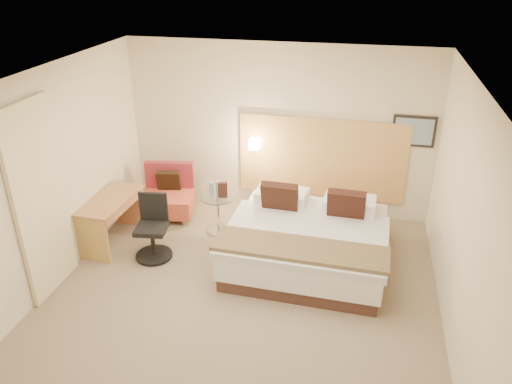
% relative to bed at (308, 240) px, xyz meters
% --- Properties ---
extents(floor, '(4.80, 5.00, 0.02)m').
position_rel_bed_xyz_m(floor, '(-0.70, -1.03, -0.34)').
color(floor, '#7E6C54').
rests_on(floor, ground).
extents(ceiling, '(4.80, 5.00, 0.02)m').
position_rel_bed_xyz_m(ceiling, '(-0.70, -1.03, 2.38)').
color(ceiling, white).
rests_on(ceiling, floor).
extents(wall_back, '(4.80, 0.02, 2.70)m').
position_rel_bed_xyz_m(wall_back, '(-0.70, 1.48, 1.02)').
color(wall_back, beige).
rests_on(wall_back, floor).
extents(wall_front, '(4.80, 0.02, 2.70)m').
position_rel_bed_xyz_m(wall_front, '(-0.70, -3.54, 1.02)').
color(wall_front, beige).
rests_on(wall_front, floor).
extents(wall_left, '(0.02, 5.00, 2.70)m').
position_rel_bed_xyz_m(wall_left, '(-3.11, -1.03, 1.02)').
color(wall_left, beige).
rests_on(wall_left, floor).
extents(wall_right, '(0.02, 5.00, 2.70)m').
position_rel_bed_xyz_m(wall_right, '(1.71, -1.03, 1.02)').
color(wall_right, beige).
rests_on(wall_right, floor).
extents(headboard_panel, '(2.60, 0.04, 1.30)m').
position_rel_bed_xyz_m(headboard_panel, '(0.00, 1.44, 0.62)').
color(headboard_panel, tan).
rests_on(headboard_panel, wall_back).
extents(art_frame, '(0.62, 0.03, 0.47)m').
position_rel_bed_xyz_m(art_frame, '(1.32, 1.45, 1.17)').
color(art_frame, black).
rests_on(art_frame, wall_back).
extents(art_canvas, '(0.54, 0.01, 0.39)m').
position_rel_bed_xyz_m(art_canvas, '(1.32, 1.43, 1.17)').
color(art_canvas, '#778FA5').
rests_on(art_canvas, wall_back).
extents(lamp_arm, '(0.02, 0.12, 0.02)m').
position_rel_bed_xyz_m(lamp_arm, '(-1.05, 1.39, 0.82)').
color(lamp_arm, silver).
rests_on(lamp_arm, wall_back).
extents(lamp_shade, '(0.15, 0.15, 0.15)m').
position_rel_bed_xyz_m(lamp_shade, '(-1.05, 1.33, 0.82)').
color(lamp_shade, '#F8E7C2').
rests_on(lamp_shade, wall_back).
extents(curtain, '(0.06, 0.90, 2.42)m').
position_rel_bed_xyz_m(curtain, '(-3.06, -1.28, 0.89)').
color(curtain, beige).
rests_on(curtain, wall_left).
extents(bottle_a, '(0.08, 0.08, 0.21)m').
position_rel_bed_xyz_m(bottle_a, '(-1.52, 0.53, 0.37)').
color(bottle_a, '#87AED0').
rests_on(bottle_a, side_table).
extents(bottle_b, '(0.08, 0.08, 0.21)m').
position_rel_bed_xyz_m(bottle_b, '(-1.44, 0.58, 0.37)').
color(bottle_b, '#89ACD4').
rests_on(bottle_b, side_table).
extents(menu_folder, '(0.15, 0.09, 0.24)m').
position_rel_bed_xyz_m(menu_folder, '(-1.34, 0.50, 0.38)').
color(menu_folder, '#381D17').
rests_on(menu_folder, side_table).
extents(bed, '(2.17, 2.11, 1.03)m').
position_rel_bed_xyz_m(bed, '(0.00, 0.00, 0.00)').
color(bed, '#402720').
rests_on(bed, floor).
extents(lounge_chair, '(0.90, 0.82, 0.83)m').
position_rel_bed_xyz_m(lounge_chair, '(-2.36, 0.84, -0.00)').
color(lounge_chair, tan).
rests_on(lounge_chair, floor).
extents(side_table, '(0.66, 0.66, 0.59)m').
position_rel_bed_xyz_m(side_table, '(-1.42, 0.50, -0.00)').
color(side_table, silver).
rests_on(side_table, floor).
extents(desk, '(0.57, 1.16, 0.71)m').
position_rel_bed_xyz_m(desk, '(-2.81, -0.13, 0.22)').
color(desk, '#A87142').
rests_on(desk, floor).
extents(desk_chair, '(0.57, 0.57, 0.90)m').
position_rel_bed_xyz_m(desk_chair, '(-2.11, -0.34, 0.04)').
color(desk_chair, black).
rests_on(desk_chair, floor).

